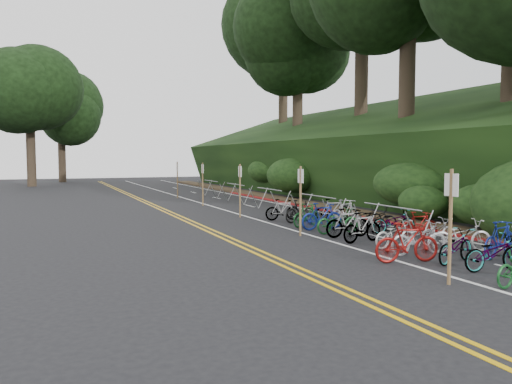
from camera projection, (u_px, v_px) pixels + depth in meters
ground at (370, 265)px, 13.04m from camera, size 120.00×120.00×0.00m
road_markings at (248, 219)px, 22.56m from camera, size 7.47×80.00×0.01m
red_curb at (323, 210)px, 26.27m from camera, size 0.25×28.00×0.10m
embankment at (362, 161)px, 35.38m from camera, size 14.30×48.14×9.11m
tree_cluster at (303, 16)px, 36.16m from camera, size 33.93×55.27×21.04m
bike_racks_rest at (269, 195)px, 26.09m from camera, size 1.14×23.00×1.17m
signpost_near at (450, 219)px, 10.94m from camera, size 0.08×0.40×2.56m
signposts_rest at (219, 184)px, 26.04m from camera, size 0.08×18.40×2.50m
bike_front at (407, 242)px, 13.30m from camera, size 0.88×1.88×1.09m
bike_valet at (395, 227)px, 16.73m from camera, size 3.31×13.97×1.06m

